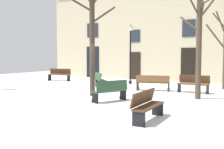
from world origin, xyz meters
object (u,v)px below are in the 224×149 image
at_px(bench_near_lamp, 153,83).
at_px(bench_near_center_tree, 59,74).
at_px(tree_near_facade, 92,35).
at_px(bench_back_to_back_right, 147,105).
at_px(tree_left_of_center, 199,39).
at_px(bench_back_to_back_left, 100,80).
at_px(bench_far_corner, 110,91).
at_px(streetlamp, 130,48).
at_px(bench_facing_shops, 194,84).

relative_size(bench_near_lamp, bench_near_center_tree, 1.05).
xyz_separation_m(tree_near_facade, bench_back_to_back_right, (4.31, -3.31, -2.46)).
bearing_deg(tree_left_of_center, bench_back_to_back_left, 168.54).
bearing_deg(bench_back_to_back_right, tree_near_facade, 49.77).
xyz_separation_m(bench_far_corner, bench_back_to_back_right, (2.69, -2.33, 0.01)).
distance_m(tree_left_of_center, bench_back_to_back_left, 6.56).
bearing_deg(bench_back_to_back_right, bench_back_to_back_left, 40.00).
xyz_separation_m(bench_far_corner, bench_near_lamp, (0.20, 4.23, -0.00)).
distance_m(streetlamp, bench_far_corner, 7.67).
relative_size(tree_near_facade, bench_near_center_tree, 3.11).
bearing_deg(tree_near_facade, bench_near_lamp, 60.72).
bearing_deg(tree_near_facade, bench_facing_shops, 41.95).
xyz_separation_m(tree_left_of_center, bench_facing_shops, (-0.69, 1.93, -2.23)).
height_order(bench_far_corner, bench_back_to_back_left, bench_back_to_back_left).
xyz_separation_m(bench_near_lamp, bench_back_to_back_right, (2.49, -6.56, 0.01)).
relative_size(tree_near_facade, bench_back_to_back_right, 3.18).
distance_m(tree_near_facade, bench_back_to_back_right, 5.97).
bearing_deg(streetlamp, bench_back_to_back_left, -98.11).
bearing_deg(bench_facing_shops, bench_near_center_tree, 173.43).
distance_m(tree_left_of_center, bench_back_to_back_right, 5.44).
relative_size(tree_left_of_center, bench_back_to_back_left, 3.11).
distance_m(bench_far_corner, bench_back_to_back_right, 3.56).
distance_m(bench_facing_shops, bench_far_corner, 5.12).
relative_size(bench_far_corner, bench_near_lamp, 0.86).
height_order(tree_near_facade, streetlamp, tree_near_facade).
bearing_deg(tree_left_of_center, bench_facing_shops, 109.60).
distance_m(bench_far_corner, bench_back_to_back_left, 4.88).
relative_size(tree_left_of_center, streetlamp, 1.25).
xyz_separation_m(bench_back_to_back_left, bench_back_to_back_right, (5.70, -6.17, -0.01)).
bearing_deg(bench_far_corner, tree_left_of_center, 153.28).
bearing_deg(tree_near_facade, bench_back_to_back_left, 115.86).
bearing_deg(bench_near_lamp, bench_far_corner, 72.08).
height_order(streetlamp, bench_near_lamp, streetlamp).
xyz_separation_m(bench_facing_shops, bench_near_center_tree, (-10.63, 1.62, 0.01)).
bearing_deg(bench_back_to_back_left, bench_far_corner, 173.36).
bearing_deg(bench_facing_shops, bench_far_corner, -115.20).
bearing_deg(bench_back_to_back_right, streetlamp, 26.82).
bearing_deg(streetlamp, bench_facing_shops, -26.02).
bearing_deg(bench_near_center_tree, streetlamp, -5.35).
distance_m(tree_near_facade, bench_facing_shops, 5.88).
relative_size(streetlamp, bench_back_to_back_right, 2.27).
distance_m(bench_far_corner, bench_near_lamp, 4.23).
distance_m(bench_far_corner, bench_near_center_tree, 10.32).
bearing_deg(tree_near_facade, bench_far_corner, -31.11).
bearing_deg(tree_left_of_center, bench_near_lamp, 150.35).
relative_size(bench_far_corner, bench_back_to_back_left, 1.01).
bearing_deg(bench_near_center_tree, bench_far_corner, -49.79).
xyz_separation_m(streetlamp, bench_far_corner, (2.57, -6.95, -2.01)).
distance_m(bench_facing_shops, bench_back_to_back_right, 6.89).
bearing_deg(tree_left_of_center, bench_near_center_tree, 162.57).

